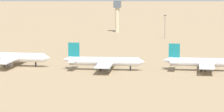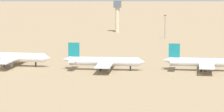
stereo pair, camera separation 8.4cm
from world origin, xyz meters
name	(u,v)px [view 2 (the right image)]	position (x,y,z in m)	size (l,w,h in m)	color
ground	(101,70)	(0.00, 0.00, 0.00)	(4000.00, 4000.00, 0.00)	#9E8460
parked_jet_yellow_1	(8,57)	(-46.40, 2.34, 4.51)	(41.61, 34.96, 13.75)	white
parked_jet_teal_2	(103,61)	(0.84, 0.31, 4.17)	(38.51, 32.58, 12.71)	silver
parked_jet_teal_3	(204,62)	(46.08, 7.96, 4.09)	(37.79, 31.85, 12.48)	silver
control_tower	(117,13)	(-30.40, 180.90, 14.64)	(5.20, 5.20, 24.26)	#C6B793
light_pole_west	(165,25)	(11.06, 142.71, 9.39)	(1.80, 0.50, 16.35)	#59595E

